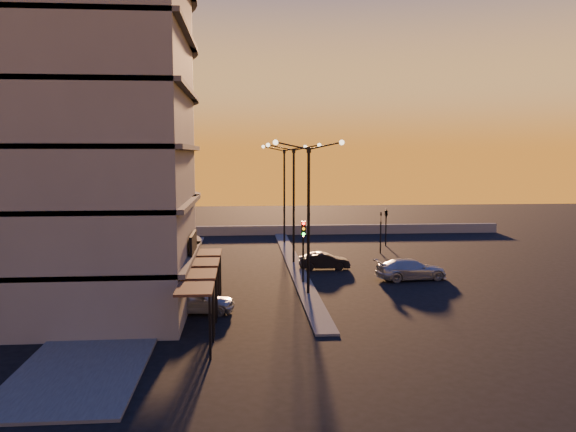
{
  "coord_description": "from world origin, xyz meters",
  "views": [
    {
      "loc": [
        -3.97,
        -33.7,
        8.66
      ],
      "look_at": [
        -0.89,
        4.52,
        4.41
      ],
      "focal_mm": 35.0,
      "sensor_mm": 36.0,
      "label": 1
    }
  ],
  "objects_px": {
    "traffic_light_main": "(303,241)",
    "car_hatchback": "(197,300)",
    "streetlamp_mid": "(294,193)",
    "car_sedan": "(324,261)",
    "car_wagon": "(411,269)"
  },
  "relations": [
    {
      "from": "traffic_light_main",
      "to": "car_sedan",
      "type": "relative_size",
      "value": 1.12
    },
    {
      "from": "streetlamp_mid",
      "to": "traffic_light_main",
      "type": "xyz_separation_m",
      "value": [
        0.0,
        -7.13,
        -2.7
      ]
    },
    {
      "from": "streetlamp_mid",
      "to": "car_hatchback",
      "type": "distance_m",
      "value": 15.72
    },
    {
      "from": "traffic_light_main",
      "to": "car_sedan",
      "type": "xyz_separation_m",
      "value": [
        2.11,
        4.73,
        -2.27
      ]
    },
    {
      "from": "traffic_light_main",
      "to": "car_hatchback",
      "type": "xyz_separation_m",
      "value": [
        -6.5,
        -6.32,
        -2.2
      ]
    },
    {
      "from": "streetlamp_mid",
      "to": "car_sedan",
      "type": "relative_size",
      "value": 2.52
    },
    {
      "from": "streetlamp_mid",
      "to": "car_hatchback",
      "type": "xyz_separation_m",
      "value": [
        -6.5,
        -13.44,
        -4.9
      ]
    },
    {
      "from": "car_wagon",
      "to": "car_sedan",
      "type": "bearing_deg",
      "value": 48.2
    },
    {
      "from": "traffic_light_main",
      "to": "car_hatchback",
      "type": "bearing_deg",
      "value": -135.82
    },
    {
      "from": "car_wagon",
      "to": "car_hatchback",
      "type": "bearing_deg",
      "value": 110.47
    },
    {
      "from": "traffic_light_main",
      "to": "car_hatchback",
      "type": "distance_m",
      "value": 9.33
    },
    {
      "from": "streetlamp_mid",
      "to": "car_hatchback",
      "type": "bearing_deg",
      "value": -115.8
    },
    {
      "from": "car_sedan",
      "to": "streetlamp_mid",
      "type": "bearing_deg",
      "value": 41.4
    },
    {
      "from": "streetlamp_mid",
      "to": "car_wagon",
      "type": "height_order",
      "value": "streetlamp_mid"
    },
    {
      "from": "streetlamp_mid",
      "to": "car_sedan",
      "type": "distance_m",
      "value": 5.91
    }
  ]
}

